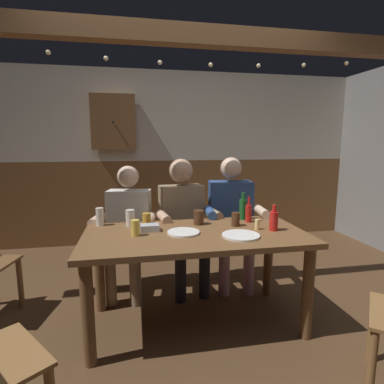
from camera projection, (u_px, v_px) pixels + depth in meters
The scene contains 23 objects.
ground_plane at pixel (199, 334), 2.25m from camera, with size 6.42×6.42×0.00m, color #4C331E.
back_wall_upper at pixel (165, 116), 4.18m from camera, with size 5.35×0.12×1.19m, color beige.
back_wall_wainscot at pixel (166, 200), 4.37m from camera, with size 5.35×0.12×1.14m, color brown.
ceiling_beam at pixel (185, 35), 2.49m from camera, with size 4.81×0.14×0.16m, color brown.
dining_table at pixel (196, 247), 2.30m from camera, with size 1.64×0.81×0.73m.
person_0 at pixel (128, 224), 2.81m from camera, with size 0.58×0.56×1.18m.
person_1 at pixel (183, 218), 2.90m from camera, with size 0.58×0.55×1.24m.
person_2 at pixel (231, 215), 3.00m from camera, with size 0.58×0.57×1.25m.
table_candle at pixel (257, 224), 2.36m from camera, with size 0.04×0.04×0.08m, color #F9E08C.
condiment_caddy at pixel (150, 228), 2.32m from camera, with size 0.14×0.10×0.05m, color #B2B7BC.
plate_0 at pixel (183, 232), 2.26m from camera, with size 0.24×0.24×0.01m, color white.
plate_1 at pixel (241, 236), 2.19m from camera, with size 0.27×0.27×0.01m, color white.
bottle_0 at pixel (249, 213), 2.58m from camera, with size 0.05×0.05×0.21m.
bottle_1 at pixel (274, 220), 2.33m from camera, with size 0.06×0.06×0.20m.
bottle_2 at pixel (243, 209), 2.66m from camera, with size 0.07×0.07×0.24m.
pint_glass_0 at pixel (135, 228), 2.20m from camera, with size 0.06×0.06×0.12m, color #E5C64C.
pint_glass_1 at pixel (130, 218), 2.46m from camera, with size 0.07×0.07×0.13m, color white.
pint_glass_2 at pixel (236, 219), 2.46m from camera, with size 0.07×0.07×0.11m, color #4C2D19.
pint_glass_3 at pixel (147, 219), 2.48m from camera, with size 0.07×0.07×0.10m, color gold.
pint_glass_4 at pixel (199, 217), 2.50m from camera, with size 0.08×0.08×0.12m, color #4C2D19.
pint_glass_5 at pixel (100, 217), 2.47m from camera, with size 0.06×0.06×0.15m, color white.
wall_dart_cabinet at pixel (113, 122), 3.94m from camera, with size 0.56×0.15×0.70m.
string_lights at pixel (186, 58), 2.47m from camera, with size 3.78×0.04×0.15m.
Camera 1 is at (-0.43, -2.01, 1.39)m, focal length 28.72 mm.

